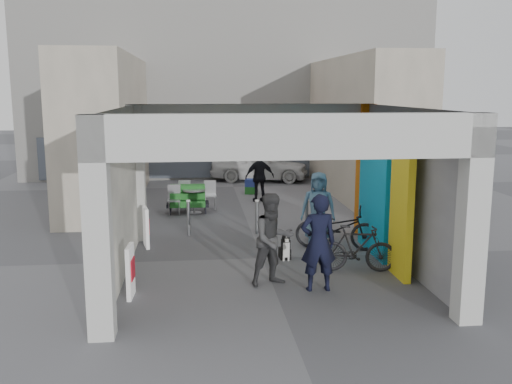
{
  "coord_description": "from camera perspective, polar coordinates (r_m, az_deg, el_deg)",
  "views": [
    {
      "loc": [
        -1.48,
        -12.68,
        3.85
      ],
      "look_at": [
        -0.03,
        1.0,
        1.39
      ],
      "focal_mm": 40.0,
      "sensor_mm": 36.0,
      "label": 1
    }
  ],
  "objects": [
    {
      "name": "bicycle_front",
      "position": [
        14.09,
        8.11,
        -3.56
      ],
      "size": [
        2.15,
        1.29,
        1.07
      ],
      "primitive_type": "imported",
      "rotation": [
        0.0,
        0.0,
        1.27
      ],
      "color": "black",
      "rests_on": "ground"
    },
    {
      "name": "white_van",
      "position": [
        24.49,
        0.33,
        2.76
      ],
      "size": [
        4.38,
        2.49,
        1.4
      ],
      "primitive_type": "imported",
      "rotation": [
        0.0,
        0.0,
        1.36
      ],
      "color": "silver",
      "rests_on": "ground"
    },
    {
      "name": "produce_stand",
      "position": [
        18.23,
        -6.84,
        -1.0
      ],
      "size": [
        1.33,
        0.72,
        0.87
      ],
      "rotation": [
        0.0,
        0.0,
        -0.17
      ],
      "color": "black",
      "rests_on": "ground"
    },
    {
      "name": "plaza_bldg_left",
      "position": [
        20.44,
        -14.6,
        6.04
      ],
      "size": [
        2.0,
        9.0,
        5.0
      ],
      "primitive_type": "cube",
      "color": "#C0B29F",
      "rests_on": "ground"
    },
    {
      "name": "man_crates",
      "position": [
        19.81,
        0.37,
        1.53
      ],
      "size": [
        1.09,
        0.59,
        1.76
      ],
      "primitive_type": "imported",
      "rotation": [
        0.0,
        0.0,
        3.3
      ],
      "color": "black",
      "rests_on": "ground"
    },
    {
      "name": "plaza_bldg_right",
      "position": [
        21.09,
        10.51,
        6.31
      ],
      "size": [
        2.0,
        9.0,
        5.0
      ],
      "primitive_type": "cube",
      "color": "#C0B29F",
      "rests_on": "ground"
    },
    {
      "name": "border_collie",
      "position": [
        13.19,
        2.95,
        -5.66
      ],
      "size": [
        0.24,
        0.47,
        0.65
      ],
      "rotation": [
        0.0,
        0.0,
        0.06
      ],
      "color": "black",
      "rests_on": "ground"
    },
    {
      "name": "far_building",
      "position": [
        26.71,
        -2.91,
        10.44
      ],
      "size": [
        18.0,
        4.08,
        8.0
      ],
      "color": "white",
      "rests_on": "ground"
    },
    {
      "name": "advert_board_far",
      "position": [
        14.4,
        -10.93,
        -3.46
      ],
      "size": [
        0.2,
        0.55,
        1.0
      ],
      "rotation": [
        0.0,
        0.0,
        0.21
      ],
      "color": "silver",
      "rests_on": "ground"
    },
    {
      "name": "advert_board_near",
      "position": [
        11.04,
        -12.44,
        -7.73
      ],
      "size": [
        0.12,
        0.55,
        1.0
      ],
      "rotation": [
        0.0,
        0.0,
        -0.05
      ],
      "color": "silver",
      "rests_on": "ground"
    },
    {
      "name": "cafe_set",
      "position": [
        18.45,
        -6.57,
        -0.92
      ],
      "size": [
        1.53,
        1.24,
        0.93
      ],
      "rotation": [
        0.0,
        0.0,
        0.14
      ],
      "color": "#9D9DA1",
      "rests_on": "ground"
    },
    {
      "name": "man_with_dog",
      "position": [
        11.08,
        6.25,
        -5.05
      ],
      "size": [
        0.71,
        0.47,
        1.91
      ],
      "primitive_type": "imported",
      "rotation": [
        0.0,
        0.0,
        3.16
      ],
      "color": "black",
      "rests_on": "ground"
    },
    {
      "name": "man_back_turned",
      "position": [
        11.35,
        1.72,
        -4.76
      ],
      "size": [
        1.09,
        0.97,
        1.86
      ],
      "primitive_type": "imported",
      "rotation": [
        0.0,
        0.0,
        0.34
      ],
      "color": "#38383A",
      "rests_on": "ground"
    },
    {
      "name": "ground",
      "position": [
        13.33,
        0.6,
        -6.64
      ],
      "size": [
        90.0,
        90.0,
        0.0
      ],
      "primitive_type": "plane",
      "color": "#5D5D62",
      "rests_on": "ground"
    },
    {
      "name": "bicycle_rear",
      "position": [
        12.44,
        10.02,
        -5.58
      ],
      "size": [
        1.75,
        0.77,
        1.02
      ],
      "primitive_type": "imported",
      "rotation": [
        0.0,
        0.0,
        1.4
      ],
      "color": "black",
      "rests_on": "ground"
    },
    {
      "name": "bollard_left",
      "position": [
        15.35,
        -6.77,
        -2.62
      ],
      "size": [
        0.09,
        0.09,
        0.95
      ],
      "primitive_type": "cylinder",
      "color": "gray",
      "rests_on": "ground"
    },
    {
      "name": "crate_stack",
      "position": [
        21.44,
        -0.48,
        0.57
      ],
      "size": [
        0.51,
        0.43,
        0.56
      ],
      "rotation": [
        0.0,
        0.0,
        -0.2
      ],
      "color": "#1B6121",
      "rests_on": "ground"
    },
    {
      "name": "bollard_center",
      "position": [
        15.47,
        0.08,
        -2.52
      ],
      "size": [
        0.09,
        0.09,
        0.91
      ],
      "primitive_type": "cylinder",
      "color": "gray",
      "rests_on": "ground"
    },
    {
      "name": "arcade_canopy",
      "position": [
        12.12,
        3.61,
        2.8
      ],
      "size": [
        6.4,
        6.45,
        6.4
      ],
      "color": "beige",
      "rests_on": "ground"
    },
    {
      "name": "bollard_right",
      "position": [
        15.85,
        5.09,
        -2.35
      ],
      "size": [
        0.09,
        0.09,
        0.86
      ],
      "primitive_type": "cylinder",
      "color": "gray",
      "rests_on": "ground"
    },
    {
      "name": "man_elderly",
      "position": [
        14.69,
        6.23,
        -1.48
      ],
      "size": [
        1.0,
        0.78,
        1.8
      ],
      "primitive_type": "imported",
      "rotation": [
        0.0,
        0.0,
        -0.26
      ],
      "color": "#537FA2",
      "rests_on": "ground"
    }
  ]
}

